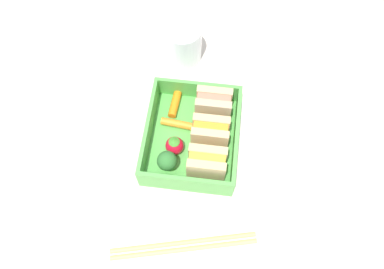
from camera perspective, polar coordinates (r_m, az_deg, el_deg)
name	(u,v)px	position (r cm, az deg, el deg)	size (l,w,h in cm)	color
ground_plane	(192,144)	(63.07, 0.00, -1.49)	(120.00, 120.00, 2.00)	beige
bento_tray	(192,140)	(61.62, 0.00, -0.86)	(17.22, 14.58, 1.20)	#52AA48
bento_rim	(192,133)	(59.32, 0.00, 0.19)	(17.22, 14.58, 3.90)	#52AA48
sandwich_left	(213,105)	(61.06, 3.28, 4.49)	(3.73, 5.75, 5.35)	tan
sandwich_center_left	(210,133)	(58.59, 2.79, 0.20)	(3.73, 5.75, 5.35)	tan
sandwich_center	(207,163)	(56.47, 2.27, -4.44)	(3.73, 5.75, 5.35)	tan
carrot_stick_left	(175,103)	(63.50, -2.60, 4.75)	(1.39, 1.39, 5.04)	orange
carrot_stick_far_left	(177,124)	(61.64, -2.24, 1.64)	(1.25, 1.25, 5.40)	orange
strawberry_far_left	(175,145)	(58.89, -2.68, -1.66)	(2.91, 2.91, 3.51)	red
broccoli_floret	(167,161)	(56.71, -3.82, -4.09)	(3.08, 3.08, 4.34)	#8CC470
chopstick_pair	(184,246)	(56.73, -1.25, -16.57)	(6.69, 21.25, 0.70)	tan
drinking_glass	(183,43)	(68.59, -1.44, 13.73)	(6.79, 6.79, 7.47)	white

